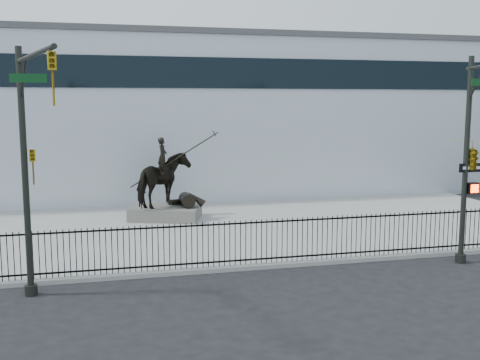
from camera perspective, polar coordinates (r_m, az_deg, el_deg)
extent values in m
plane|color=black|center=(17.83, 2.79, -10.04)|extent=(120.00, 120.00, 0.00)
cube|color=#9A9A98|center=(24.37, -1.87, -4.93)|extent=(30.00, 12.00, 0.15)
cube|color=silver|center=(36.60, -6.07, 6.33)|extent=(44.00, 14.00, 9.00)
cube|color=black|center=(18.90, 1.72, -8.04)|extent=(22.00, 0.05, 0.05)
cube|color=black|center=(18.59, 1.73, -4.34)|extent=(22.00, 0.05, 0.05)
cube|color=black|center=(18.74, 1.72, -6.28)|extent=(22.00, 0.03, 1.50)
cube|color=#5F5C57|center=(26.13, -7.57, -3.30)|extent=(3.58, 2.97, 0.58)
imported|color=black|center=(25.88, -7.63, -0.01)|extent=(2.74, 2.96, 2.45)
imported|color=black|center=(25.77, -7.88, 2.46)|extent=(0.57, 0.70, 1.66)
cylinder|color=black|center=(25.70, -6.93, 1.90)|extent=(3.76, 1.29, 2.49)
cylinder|color=black|center=(17.45, -20.45, -10.43)|extent=(0.36, 0.36, 0.30)
cylinder|color=black|center=(16.73, -21.00, 0.54)|extent=(0.18, 0.18, 7.00)
cylinder|color=black|center=(14.47, -20.30, 11.81)|extent=(1.47, 4.84, 0.12)
imported|color=#BD9915|center=(12.26, -18.48, 9.72)|extent=(0.18, 0.22, 1.10)
imported|color=#BD9915|center=(16.68, -20.29, 1.25)|extent=(0.16, 0.20, 1.00)
cube|color=#0C3F19|center=(15.39, -20.71, 9.66)|extent=(0.90, 0.03, 0.22)
cylinder|color=black|center=(20.96, 21.48, -7.42)|extent=(0.36, 0.36, 0.30)
cylinder|color=black|center=(20.36, 21.96, 1.72)|extent=(0.18, 0.18, 7.00)
imported|color=#BD9915|center=(20.47, 22.49, 2.29)|extent=(0.53, 2.48, 1.00)
cube|color=black|center=(20.59, 22.55, -0.77)|extent=(0.38, 0.22, 0.38)
cube|color=#FF2D05|center=(20.50, 22.74, -0.82)|extent=(0.28, 0.02, 0.28)
cube|color=black|center=(20.46, 22.47, 1.16)|extent=(0.95, 0.03, 0.30)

